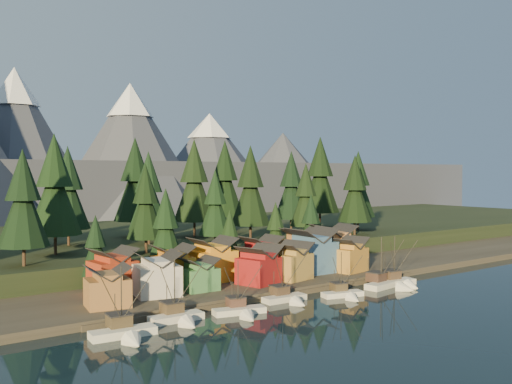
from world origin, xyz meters
TOP-DOWN VIEW (x-y plane):
  - ground at (0.00, 0.00)m, footprint 500.00×500.00m
  - shore_strip at (0.00, 40.00)m, footprint 400.00×50.00m
  - hillside at (0.00, 90.00)m, footprint 420.00×100.00m
  - dock at (0.00, 16.50)m, footprint 80.00×4.00m
  - mountain_ridge at (-4.20, 213.59)m, footprint 560.00×190.00m
  - boat_0 at (-35.81, 7.46)m, footprint 10.53×11.30m
  - boat_1 at (-24.82, 10.73)m, footprint 9.62×10.43m
  - boat_2 at (-13.68, 8.48)m, footprint 10.08×10.58m
  - boat_3 at (-0.78, 11.35)m, footprint 9.36×10.12m
  - boat_4 at (11.01, 7.60)m, footprint 9.14×9.56m
  - boat_5 at (25.06, 8.48)m, footprint 10.81×11.49m
  - boat_6 at (29.04, 8.69)m, footprint 9.63×10.30m
  - house_front_0 at (-32.55, 22.51)m, footprint 8.31×7.99m
  - house_front_1 at (-21.47, 25.50)m, footprint 9.48×9.23m
  - house_front_2 at (-12.43, 25.21)m, footprint 6.84×6.89m
  - house_front_3 at (1.19, 23.22)m, footprint 9.51×9.24m
  - house_front_4 at (9.74, 23.63)m, footprint 9.35×9.86m
  - house_front_5 at (19.24, 26.70)m, footprint 10.31×9.46m
  - house_front_6 at (27.19, 22.90)m, footprint 9.30×8.94m
  - house_back_0 at (-27.03, 33.64)m, footprint 8.50×8.20m
  - house_back_1 at (-14.80, 31.64)m, footprint 8.46×8.54m
  - house_back_2 at (-4.96, 31.92)m, footprint 9.08×8.38m
  - house_back_3 at (9.64, 33.63)m, footprint 8.46×7.54m
  - house_back_4 at (21.12, 31.90)m, footprint 10.44×10.15m
  - house_back_5 at (30.37, 30.85)m, footprint 10.88×10.96m
  - tree_hill_2 at (-40.00, 48.00)m, footprint 10.26×10.26m
  - tree_hill_3 at (-30.00, 60.00)m, footprint 12.06×12.06m
  - tree_hill_4 at (-22.00, 75.00)m, footprint 11.13×11.13m
  - tree_hill_5 at (-12.00, 50.00)m, footprint 9.05×9.05m
  - tree_hill_6 at (-4.00, 65.00)m, footprint 10.56×10.56m
  - tree_hill_7 at (6.00, 48.00)m, footprint 8.51×8.51m
  - tree_hill_8 at (14.00, 72.00)m, footprint 12.36×12.36m
  - tree_hill_9 at (22.00, 55.00)m, footprint 11.42×11.42m
  - tree_hill_10 at (30.00, 80.00)m, footprint 12.58×12.58m
  - tree_hill_11 at (38.00, 50.00)m, footprint 9.33×9.33m
  - tree_hill_12 at (46.00, 66.00)m, footprint 11.08×11.08m
  - tree_hill_13 at (56.00, 48.00)m, footprint 10.44×10.44m
  - tree_hill_14 at (64.00, 72.00)m, footprint 13.46×13.46m
  - tree_hill_15 at (0.00, 82.00)m, footprint 12.58×12.58m
  - tree_hill_17 at (68.00, 58.00)m, footprint 11.20×11.20m
  - tree_shore_0 at (-28.00, 40.00)m, footprint 6.40×6.40m
  - tree_shore_1 at (-12.00, 40.00)m, footprint 8.65×8.65m
  - tree_shore_2 at (5.00, 40.00)m, footprint 6.32×6.32m
  - tree_shore_3 at (19.00, 40.00)m, footprint 6.90×6.90m
  - tree_shore_4 at (31.00, 40.00)m, footprint 7.65×7.65m

SIDE VIEW (x-z plane):
  - ground at x=0.00m, z-range 0.00..0.00m
  - dock at x=0.00m, z-range 0.00..1.00m
  - shore_strip at x=0.00m, z-range 0.00..1.50m
  - boat_4 at x=11.01m, z-range -3.12..6.90m
  - boat_2 at x=-13.68m, z-range -3.33..7.17m
  - boat_3 at x=-0.78m, z-range -3.36..7.51m
  - boat_1 at x=-24.82m, z-range -3.56..8.12m
  - boat_0 at x=-35.81m, z-range -3.73..8.32m
  - boat_5 at x=25.06m, z-range -3.79..8.46m
  - boat_6 at x=29.04m, z-range -3.62..8.46m
  - hillside at x=0.00m, z-range 0.00..6.00m
  - house_front_2 at x=-12.43m, z-range 1.67..8.20m
  - house_front_0 at x=-32.55m, z-range 1.68..8.92m
  - house_front_3 at x=1.19m, z-range 1.70..9.72m
  - house_front_6 at x=27.19m, z-range 1.71..9.76m
  - house_front_4 at x=9.74m, z-range 1.71..9.82m
  - house_front_1 at x=-21.47m, z-range 1.71..10.08m
  - house_back_1 at x=-14.80m, z-range 1.71..10.20m
  - house_back_3 at x=9.64m, z-range 1.72..10.25m
  - house_back_0 at x=-27.03m, z-range 1.72..10.39m
  - house_back_2 at x=-4.96m, z-range 1.74..11.11m
  - house_back_4 at x=21.12m, z-range 1.74..11.51m
  - house_back_5 at x=30.37m, z-range 1.76..12.01m
  - house_front_5 at x=19.24m, z-range 1.76..12.16m
  - tree_shore_2 at x=5.00m, z-range 2.17..16.89m
  - tree_shore_0 at x=-28.00m, z-range 2.18..17.10m
  - tree_shore_3 at x=19.00m, z-range 2.24..18.33m
  - tree_shore_4 at x=31.00m, z-range 2.32..20.14m
  - tree_shore_1 at x=-12.00m, z-range 2.44..22.59m
  - tree_hill_7 at x=6.00m, z-range 6.92..26.74m
  - tree_hill_5 at x=-12.00m, z-range 6.98..28.06m
  - tree_hill_11 at x=38.00m, z-range 7.01..28.75m
  - tree_hill_2 at x=-40.00m, z-range 7.11..31.02m
  - tree_hill_13 at x=56.00m, z-range 7.13..31.45m
  - tree_hill_6 at x=-4.00m, z-range 7.15..31.76m
  - tree_hill_12 at x=46.00m, z-range 7.20..33.01m
  - tree_hill_4 at x=-22.00m, z-range 7.21..33.13m
  - tree_hill_17 at x=68.00m, z-range 7.22..33.31m
  - tree_hill_9 at x=22.00m, z-range 7.24..33.85m
  - tree_hill_3 at x=-30.00m, z-range 7.31..35.41m
  - tree_hill_8 at x=14.00m, z-range 7.35..36.13m
  - tree_hill_10 at x=30.00m, z-range 7.37..36.67m
  - tree_hill_15 at x=0.00m, z-range 7.37..36.67m
  - tree_hill_14 at x=64.00m, z-range 7.47..38.83m
  - mountain_ridge at x=-4.20m, z-range -18.94..71.06m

